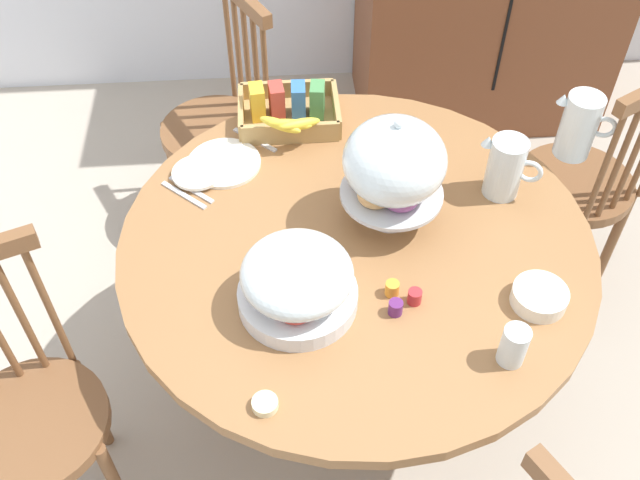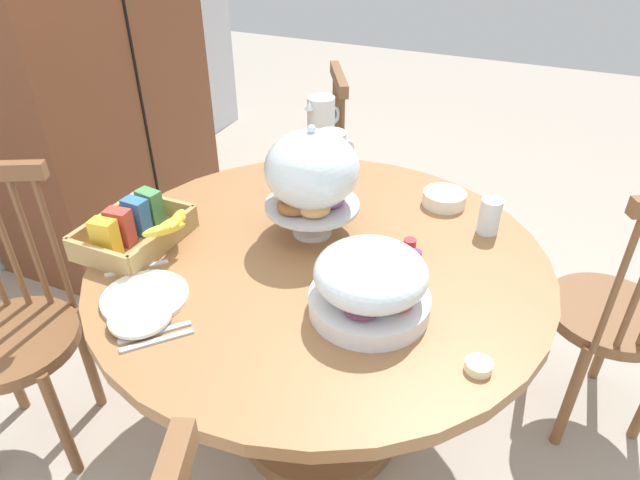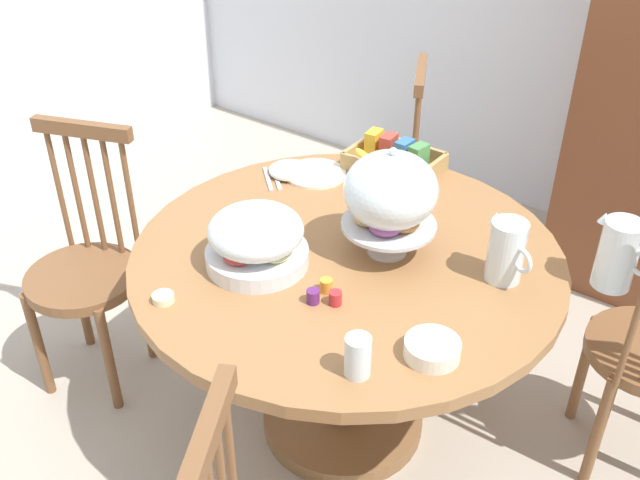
{
  "view_description": "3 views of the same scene",
  "coord_description": "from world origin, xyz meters",
  "px_view_note": "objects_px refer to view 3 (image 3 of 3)",
  "views": [
    {
      "loc": [
        -0.25,
        -1.36,
        2.21
      ],
      "look_at": [
        -0.15,
        -0.02,
        0.74
      ],
      "focal_mm": 41.21,
      "sensor_mm": 36.0,
      "label": 1
    },
    {
      "loc": [
        -1.23,
        -0.56,
        1.64
      ],
      "look_at": [
        -0.05,
        -0.02,
        0.79
      ],
      "focal_mm": 31.1,
      "sensor_mm": 36.0,
      "label": 2
    },
    {
      "loc": [
        0.95,
        -1.51,
        1.96
      ],
      "look_at": [
        -0.15,
        -0.02,
        0.74
      ],
      "focal_mm": 40.56,
      "sensor_mm": 36.0,
      "label": 3
    }
  ],
  "objects_px": {
    "cereal_bowl": "(432,349)",
    "dining_table": "(345,302)",
    "fruit_platter_covered": "(256,239)",
    "cereal_basket": "(393,160)",
    "windsor_chair_facing_door": "(380,184)",
    "milk_pitcher": "(617,257)",
    "pastry_stand_with_dome": "(391,195)",
    "orange_juice_pitcher": "(506,254)",
    "china_plate_small": "(290,170)",
    "drinking_glass": "(358,356)",
    "windsor_chair_far_side": "(87,274)",
    "china_plate_large": "(315,174)",
    "butter_dish": "(163,298)"
  },
  "relations": [
    {
      "from": "fruit_platter_covered",
      "to": "orange_juice_pitcher",
      "type": "xyz_separation_m",
      "value": [
        0.6,
        0.36,
        -0.0
      ]
    },
    {
      "from": "orange_juice_pitcher",
      "to": "butter_dish",
      "type": "xyz_separation_m",
      "value": [
        -0.69,
        -0.65,
        -0.07
      ]
    },
    {
      "from": "china_plate_large",
      "to": "drinking_glass",
      "type": "height_order",
      "value": "drinking_glass"
    },
    {
      "from": "dining_table",
      "to": "pastry_stand_with_dome",
      "type": "xyz_separation_m",
      "value": [
        0.1,
        0.07,
        0.39
      ]
    },
    {
      "from": "fruit_platter_covered",
      "to": "china_plate_small",
      "type": "relative_size",
      "value": 2.0
    },
    {
      "from": "dining_table",
      "to": "windsor_chair_far_side",
      "type": "relative_size",
      "value": 1.33
    },
    {
      "from": "windsor_chair_far_side",
      "to": "china_plate_large",
      "type": "bearing_deg",
      "value": 50.51
    },
    {
      "from": "dining_table",
      "to": "milk_pitcher",
      "type": "relative_size",
      "value": 6.36
    },
    {
      "from": "windsor_chair_far_side",
      "to": "milk_pitcher",
      "type": "relative_size",
      "value": 4.78
    },
    {
      "from": "china_plate_small",
      "to": "butter_dish",
      "type": "xyz_separation_m",
      "value": [
        0.18,
        -0.77,
        -0.01
      ]
    },
    {
      "from": "cereal_basket",
      "to": "drinking_glass",
      "type": "distance_m",
      "value": 1.04
    },
    {
      "from": "windsor_chair_far_side",
      "to": "pastry_stand_with_dome",
      "type": "height_order",
      "value": "pastry_stand_with_dome"
    },
    {
      "from": "windsor_chair_facing_door",
      "to": "fruit_platter_covered",
      "type": "xyz_separation_m",
      "value": [
        0.24,
        -1.06,
        0.37
      ]
    },
    {
      "from": "fruit_platter_covered",
      "to": "milk_pitcher",
      "type": "xyz_separation_m",
      "value": [
        0.86,
        0.51,
        0.01
      ]
    },
    {
      "from": "cereal_bowl",
      "to": "dining_table",
      "type": "bearing_deg",
      "value": 149.64
    },
    {
      "from": "fruit_platter_covered",
      "to": "windsor_chair_facing_door",
      "type": "bearing_deg",
      "value": 102.82
    },
    {
      "from": "dining_table",
      "to": "china_plate_large",
      "type": "bearing_deg",
      "value": 138.08
    },
    {
      "from": "windsor_chair_facing_door",
      "to": "fruit_platter_covered",
      "type": "bearing_deg",
      "value": -77.18
    },
    {
      "from": "cereal_basket",
      "to": "fruit_platter_covered",
      "type": "bearing_deg",
      "value": -90.86
    },
    {
      "from": "cereal_basket",
      "to": "butter_dish",
      "type": "height_order",
      "value": "cereal_basket"
    },
    {
      "from": "windsor_chair_facing_door",
      "to": "butter_dish",
      "type": "relative_size",
      "value": 16.25
    },
    {
      "from": "fruit_platter_covered",
      "to": "orange_juice_pitcher",
      "type": "bearing_deg",
      "value": 30.88
    },
    {
      "from": "windsor_chair_facing_door",
      "to": "cereal_basket",
      "type": "relative_size",
      "value": 3.09
    },
    {
      "from": "windsor_chair_far_side",
      "to": "fruit_platter_covered",
      "type": "height_order",
      "value": "windsor_chair_far_side"
    },
    {
      "from": "windsor_chair_facing_door",
      "to": "cereal_bowl",
      "type": "bearing_deg",
      "value": -52.66
    },
    {
      "from": "cereal_bowl",
      "to": "butter_dish",
      "type": "relative_size",
      "value": 2.33
    },
    {
      "from": "fruit_platter_covered",
      "to": "cereal_basket",
      "type": "relative_size",
      "value": 0.95
    },
    {
      "from": "pastry_stand_with_dome",
      "to": "milk_pitcher",
      "type": "relative_size",
      "value": 1.69
    },
    {
      "from": "dining_table",
      "to": "china_plate_large",
      "type": "distance_m",
      "value": 0.53
    },
    {
      "from": "pastry_stand_with_dome",
      "to": "windsor_chair_far_side",
      "type": "bearing_deg",
      "value": -158.68
    },
    {
      "from": "orange_juice_pitcher",
      "to": "cereal_basket",
      "type": "bearing_deg",
      "value": 148.59
    },
    {
      "from": "fruit_platter_covered",
      "to": "drinking_glass",
      "type": "relative_size",
      "value": 2.73
    },
    {
      "from": "fruit_platter_covered",
      "to": "cereal_basket",
      "type": "bearing_deg",
      "value": 89.14
    },
    {
      "from": "china_plate_large",
      "to": "windsor_chair_far_side",
      "type": "bearing_deg",
      "value": -129.49
    },
    {
      "from": "windsor_chair_far_side",
      "to": "cereal_basket",
      "type": "bearing_deg",
      "value": 48.52
    },
    {
      "from": "pastry_stand_with_dome",
      "to": "dining_table",
      "type": "bearing_deg",
      "value": -144.56
    },
    {
      "from": "dining_table",
      "to": "cereal_basket",
      "type": "height_order",
      "value": "cereal_basket"
    },
    {
      "from": "cereal_basket",
      "to": "drinking_glass",
      "type": "height_order",
      "value": "cereal_basket"
    },
    {
      "from": "pastry_stand_with_dome",
      "to": "butter_dish",
      "type": "relative_size",
      "value": 5.73
    },
    {
      "from": "china_plate_small",
      "to": "drinking_glass",
      "type": "bearing_deg",
      "value": -42.35
    },
    {
      "from": "dining_table",
      "to": "cereal_bowl",
      "type": "bearing_deg",
      "value": -30.36
    },
    {
      "from": "windsor_chair_facing_door",
      "to": "china_plate_large",
      "type": "bearing_deg",
      "value": -84.61
    },
    {
      "from": "milk_pitcher",
      "to": "windsor_chair_far_side",
      "type": "bearing_deg",
      "value": -158.56
    },
    {
      "from": "cereal_basket",
      "to": "china_plate_large",
      "type": "xyz_separation_m",
      "value": [
        -0.2,
        -0.19,
        -0.04
      ]
    },
    {
      "from": "milk_pitcher",
      "to": "cereal_basket",
      "type": "height_order",
      "value": "milk_pitcher"
    },
    {
      "from": "windsor_chair_far_side",
      "to": "china_plate_small",
      "type": "xyz_separation_m",
      "value": [
        0.45,
        0.6,
        0.3
      ]
    },
    {
      "from": "pastry_stand_with_dome",
      "to": "cereal_bowl",
      "type": "relative_size",
      "value": 2.46
    },
    {
      "from": "china_plate_small",
      "to": "fruit_platter_covered",
      "type": "bearing_deg",
      "value": -61.2
    },
    {
      "from": "windsor_chair_facing_door",
      "to": "milk_pitcher",
      "type": "xyz_separation_m",
      "value": [
        1.1,
        -0.55,
        0.38
      ]
    },
    {
      "from": "windsor_chair_facing_door",
      "to": "cereal_basket",
      "type": "height_order",
      "value": "windsor_chair_facing_door"
    }
  ]
}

